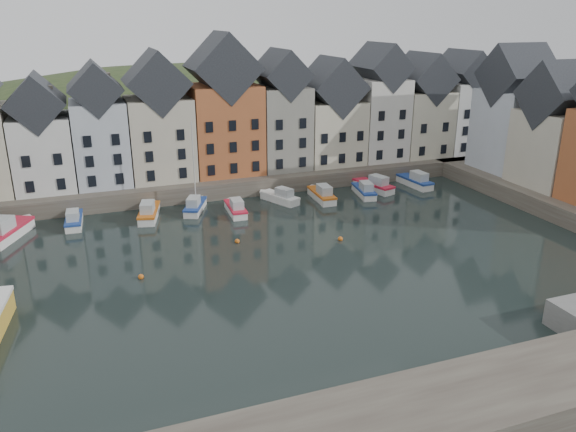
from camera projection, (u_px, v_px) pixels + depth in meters
ground at (304, 268)px, 50.53m from camera, size 260.00×260.00×0.00m
far_quay at (223, 175)px, 76.70m from camera, size 90.00×16.00×2.00m
hillside at (193, 237)px, 106.05m from camera, size 153.60×70.40×64.00m
far_terrace at (248, 118)px, 73.34m from camera, size 72.37×8.16×17.78m
right_terrace at (561, 128)px, 66.41m from camera, size 8.30×24.25×16.36m
mooring_buoys at (245, 251)px, 53.88m from camera, size 20.50×5.50×0.50m
boat_a at (7, 232)px, 56.95m from camera, size 4.82×7.24×2.67m
boat_b at (74, 220)px, 60.68m from camera, size 1.97×5.50×2.08m
boat_c at (149, 213)px, 62.81m from camera, size 3.27×6.35×2.33m
boat_d at (195, 206)px, 65.04m from camera, size 3.75×5.76×10.57m
boat_e at (236, 209)px, 64.34m from camera, size 1.99×5.54×2.09m
boat_f at (281, 197)px, 68.35m from camera, size 3.81×5.65×2.09m
boat_g at (322, 195)px, 69.11m from camera, size 2.15×6.00×2.27m
boat_h at (364, 191)px, 70.86m from camera, size 2.62×5.72×2.11m
boat_i at (374, 185)px, 72.87m from camera, size 3.50×6.39×2.34m
boat_j at (415, 181)px, 74.79m from camera, size 2.40×6.20×2.33m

